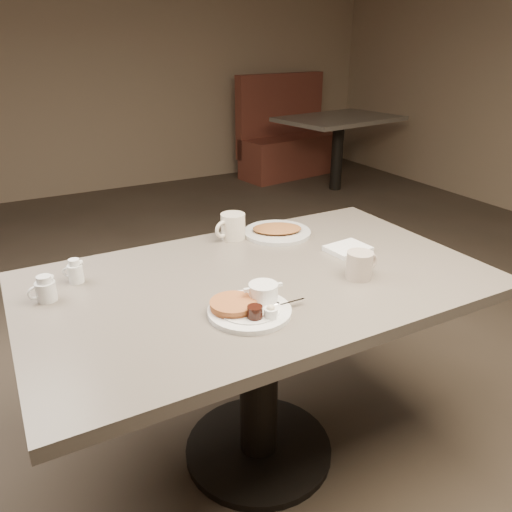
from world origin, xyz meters
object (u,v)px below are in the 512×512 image
coffee_mug_far (232,226)px  creamer_right (75,272)px  diner_table (259,322)px  main_plate (250,305)px  creamer_left (45,289)px  booth_back_right (292,140)px  coffee_mug_near (360,265)px  hash_plate (277,231)px

coffee_mug_far → creamer_right: 0.62m
diner_table → main_plate: main_plate is taller
coffee_mug_far → creamer_left: 0.74m
main_plate → booth_back_right: 4.53m
coffee_mug_near → hash_plate: bearing=94.1°
hash_plate → booth_back_right: bearing=56.6°
creamer_right → booth_back_right: (2.93, 3.31, -0.38)m
diner_table → main_plate: (-0.13, -0.19, 0.19)m
coffee_mug_far → hash_plate: size_ratio=0.41×
coffee_mug_far → creamer_left: bearing=-165.0°
main_plate → coffee_mug_near: size_ratio=2.46×
creamer_left → creamer_right: bearing=40.0°
main_plate → coffee_mug_far: (0.21, 0.54, 0.03)m
coffee_mug_near → booth_back_right: booth_back_right is taller
diner_table → main_plate: bearing=-125.2°
diner_table → hash_plate: hash_plate is taller
diner_table → coffee_mug_far: size_ratio=10.31×
coffee_mug_near → booth_back_right: bearing=60.4°
diner_table → creamer_right: 0.62m
main_plate → creamer_left: (-0.50, 0.35, 0.01)m
coffee_mug_near → creamer_left: (-0.92, 0.32, -0.01)m
diner_table → coffee_mug_near: size_ratio=12.05×
coffee_mug_far → main_plate: bearing=-111.1°
creamer_left → hash_plate: 0.90m
main_plate → creamer_right: 0.59m
diner_table → coffee_mug_near: coffee_mug_near is taller
hash_plate → creamer_left: bearing=-170.8°
coffee_mug_far → hash_plate: (0.18, -0.05, -0.04)m
creamer_left → hash_plate: (0.89, 0.14, -0.02)m
creamer_left → creamer_right: size_ratio=1.10×
hash_plate → coffee_mug_near: bearing=-85.9°
diner_table → coffee_mug_near: bearing=-28.3°
coffee_mug_far → coffee_mug_near: bearing=-67.7°
booth_back_right → diner_table: bearing=-124.0°
hash_plate → booth_back_right: size_ratio=0.23×
coffee_mug_near → coffee_mug_far: 0.56m
coffee_mug_far → booth_back_right: bearing=54.1°
main_plate → booth_back_right: size_ratio=0.20×
diner_table → hash_plate: bearing=50.7°
main_plate → creamer_right: bearing=132.5°
booth_back_right → coffee_mug_far: bearing=-125.9°
coffee_mug_near → booth_back_right: (2.11, 3.71, -0.39)m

